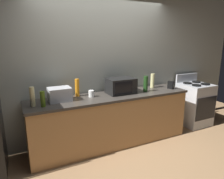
{
  "coord_description": "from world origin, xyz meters",
  "views": [
    {
      "loc": [
        -1.49,
        -2.62,
        1.83
      ],
      "look_at": [
        0.0,
        0.4,
        1.0
      ],
      "focal_mm": 32.86,
      "sensor_mm": 36.0,
      "label": 1
    }
  ],
  "objects_px": {
    "bottle_olive_oil": "(43,99)",
    "bottle_hand_soap": "(32,97)",
    "cordless_phone": "(171,85)",
    "microwave": "(121,86)",
    "bottle_vinegar": "(152,81)",
    "stove_range": "(194,104)",
    "mug_white": "(91,94)",
    "bottle_dish_soap": "(77,88)",
    "bottle_wine": "(146,84)",
    "toaster_oven": "(60,94)"
  },
  "relations": [
    {
      "from": "toaster_oven",
      "to": "bottle_hand_soap",
      "type": "xyz_separation_m",
      "value": [
        -0.4,
        -0.09,
        0.04
      ]
    },
    {
      "from": "stove_range",
      "to": "cordless_phone",
      "type": "distance_m",
      "value": 0.94
    },
    {
      "from": "microwave",
      "to": "bottle_hand_soap",
      "type": "height_order",
      "value": "bottle_hand_soap"
    },
    {
      "from": "toaster_oven",
      "to": "bottle_hand_soap",
      "type": "relative_size",
      "value": 1.2
    },
    {
      "from": "bottle_dish_soap",
      "to": "mug_white",
      "type": "relative_size",
      "value": 2.67
    },
    {
      "from": "stove_range",
      "to": "bottle_olive_oil",
      "type": "bearing_deg",
      "value": -178.02
    },
    {
      "from": "bottle_dish_soap",
      "to": "microwave",
      "type": "bearing_deg",
      "value": -11.93
    },
    {
      "from": "toaster_oven",
      "to": "bottle_olive_oil",
      "type": "xyz_separation_m",
      "value": [
        -0.27,
        -0.17,
        0.01
      ]
    },
    {
      "from": "bottle_olive_oil",
      "to": "toaster_oven",
      "type": "bearing_deg",
      "value": 31.69
    },
    {
      "from": "bottle_olive_oil",
      "to": "bottle_hand_soap",
      "type": "xyz_separation_m",
      "value": [
        -0.13,
        0.07,
        0.03
      ]
    },
    {
      "from": "toaster_oven",
      "to": "bottle_dish_soap",
      "type": "height_order",
      "value": "bottle_dish_soap"
    },
    {
      "from": "bottle_dish_soap",
      "to": "mug_white",
      "type": "xyz_separation_m",
      "value": [
        0.19,
        -0.15,
        -0.09
      ]
    },
    {
      "from": "cordless_phone",
      "to": "bottle_vinegar",
      "type": "height_order",
      "value": "bottle_vinegar"
    },
    {
      "from": "bottle_dish_soap",
      "to": "cordless_phone",
      "type": "bearing_deg",
      "value": -9.29
    },
    {
      "from": "bottle_dish_soap",
      "to": "bottle_wine",
      "type": "bearing_deg",
      "value": -11.58
    },
    {
      "from": "stove_range",
      "to": "microwave",
      "type": "distance_m",
      "value": 1.89
    },
    {
      "from": "stove_range",
      "to": "bottle_wine",
      "type": "height_order",
      "value": "bottle_wine"
    },
    {
      "from": "toaster_oven",
      "to": "bottle_olive_oil",
      "type": "relative_size",
      "value": 1.51
    },
    {
      "from": "toaster_oven",
      "to": "microwave",
      "type": "bearing_deg",
      "value": -0.66
    },
    {
      "from": "microwave",
      "to": "cordless_phone",
      "type": "bearing_deg",
      "value": -7.33
    },
    {
      "from": "toaster_oven",
      "to": "cordless_phone",
      "type": "height_order",
      "value": "toaster_oven"
    },
    {
      "from": "bottle_olive_oil",
      "to": "bottle_vinegar",
      "type": "height_order",
      "value": "bottle_vinegar"
    },
    {
      "from": "toaster_oven",
      "to": "cordless_phone",
      "type": "bearing_deg",
      "value": -3.93
    },
    {
      "from": "bottle_wine",
      "to": "bottle_olive_oil",
      "type": "bearing_deg",
      "value": -177.87
    },
    {
      "from": "cordless_phone",
      "to": "mug_white",
      "type": "bearing_deg",
      "value": 157.59
    },
    {
      "from": "toaster_oven",
      "to": "stove_range",
      "type": "bearing_deg",
      "value": -1.2
    },
    {
      "from": "bottle_vinegar",
      "to": "bottle_olive_oil",
      "type": "bearing_deg",
      "value": -172.98
    },
    {
      "from": "stove_range",
      "to": "bottle_hand_soap",
      "type": "xyz_separation_m",
      "value": [
        -3.27,
        -0.03,
        0.58
      ]
    },
    {
      "from": "cordless_phone",
      "to": "bottle_hand_soap",
      "type": "bearing_deg",
      "value": 161.62
    },
    {
      "from": "microwave",
      "to": "bottle_vinegar",
      "type": "height_order",
      "value": "bottle_vinegar"
    },
    {
      "from": "bottle_olive_oil",
      "to": "mug_white",
      "type": "bearing_deg",
      "value": 11.94
    },
    {
      "from": "bottle_olive_oil",
      "to": "bottle_hand_soap",
      "type": "distance_m",
      "value": 0.15
    },
    {
      "from": "mug_white",
      "to": "microwave",
      "type": "bearing_deg",
      "value": -1.06
    },
    {
      "from": "bottle_dish_soap",
      "to": "mug_white",
      "type": "height_order",
      "value": "bottle_dish_soap"
    },
    {
      "from": "toaster_oven",
      "to": "cordless_phone",
      "type": "distance_m",
      "value": 2.09
    },
    {
      "from": "stove_range",
      "to": "toaster_oven",
      "type": "distance_m",
      "value": 2.92
    },
    {
      "from": "bottle_dish_soap",
      "to": "stove_range",
      "type": "bearing_deg",
      "value": -4.6
    },
    {
      "from": "bottle_dish_soap",
      "to": "bottle_wine",
      "type": "distance_m",
      "value": 1.23
    },
    {
      "from": "bottle_dish_soap",
      "to": "bottle_hand_soap",
      "type": "relative_size",
      "value": 1.04
    },
    {
      "from": "toaster_oven",
      "to": "bottle_dish_soap",
      "type": "bearing_deg",
      "value": 23.99
    },
    {
      "from": "bottle_dish_soap",
      "to": "bottle_hand_soap",
      "type": "height_order",
      "value": "bottle_dish_soap"
    },
    {
      "from": "stove_range",
      "to": "cordless_phone",
      "type": "xyz_separation_m",
      "value": [
        -0.79,
        -0.08,
        0.51
      ]
    },
    {
      "from": "bottle_vinegar",
      "to": "cordless_phone",
      "type": "bearing_deg",
      "value": -42.07
    },
    {
      "from": "cordless_phone",
      "to": "bottle_hand_soap",
      "type": "height_order",
      "value": "bottle_hand_soap"
    },
    {
      "from": "mug_white",
      "to": "bottle_dish_soap",
      "type": "bearing_deg",
      "value": 142.68
    },
    {
      "from": "bottle_hand_soap",
      "to": "bottle_wine",
      "type": "bearing_deg",
      "value": -0.22
    },
    {
      "from": "microwave",
      "to": "bottle_wine",
      "type": "height_order",
      "value": "bottle_wine"
    },
    {
      "from": "bottle_hand_soap",
      "to": "mug_white",
      "type": "distance_m",
      "value": 0.93
    },
    {
      "from": "bottle_hand_soap",
      "to": "mug_white",
      "type": "bearing_deg",
      "value": 5.77
    },
    {
      "from": "bottle_vinegar",
      "to": "bottle_hand_soap",
      "type": "xyz_separation_m",
      "value": [
        -2.22,
        -0.18,
        0.0
      ]
    }
  ]
}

